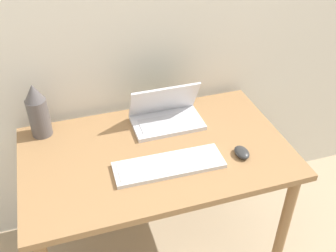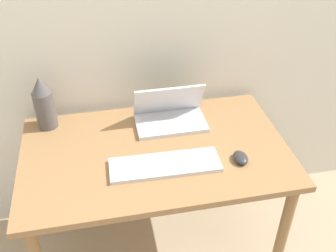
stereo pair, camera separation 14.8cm
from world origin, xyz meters
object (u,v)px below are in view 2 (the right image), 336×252
(laptop, at_px, (170,115))
(keyboard, at_px, (165,165))
(mouse, at_px, (241,158))
(vase, at_px, (44,103))

(laptop, distance_m, keyboard, 0.32)
(laptop, distance_m, mouse, 0.41)
(mouse, bearing_deg, laptop, 125.51)
(keyboard, bearing_deg, vase, 141.11)
(laptop, bearing_deg, mouse, -54.49)
(laptop, height_order, keyboard, laptop)
(keyboard, distance_m, vase, 0.64)
(laptop, relative_size, keyboard, 0.71)
(mouse, relative_size, vase, 0.34)
(mouse, bearing_deg, vase, 152.66)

